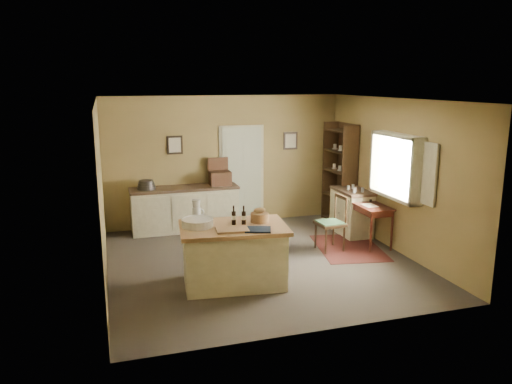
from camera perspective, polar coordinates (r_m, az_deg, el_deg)
ground at (r=8.52m, az=0.56°, el=-7.94°), size 5.00×5.00×0.00m
wall_back at (r=10.52m, az=-3.53°, el=3.60°), size 5.00×0.10×2.70m
wall_front at (r=5.88m, az=7.95°, el=-3.70°), size 5.00×0.10×2.70m
wall_left at (r=7.78m, az=-17.26°, el=-0.13°), size 0.10×5.00×2.70m
wall_right at (r=9.20m, az=15.61°, el=1.87°), size 0.10×5.00×2.70m
ceiling at (r=7.98m, az=0.60°, el=10.52°), size 5.00×5.00×0.00m
door at (r=10.63m, az=-1.63°, el=2.10°), size 0.97×0.06×2.11m
framed_prints at (r=10.49m, az=-2.46°, el=5.64°), size 2.82×0.02×0.38m
window at (r=8.96m, az=15.95°, el=2.87°), size 0.25×1.99×1.12m
work_island at (r=7.47m, az=-2.64°, el=-7.02°), size 1.66×1.18×1.20m
sideboard at (r=10.23m, az=-8.09°, el=-1.72°), size 2.17×0.61×1.18m
rug at (r=9.33m, az=10.55°, el=-6.28°), size 1.36×1.77×0.01m
writing_desk at (r=9.38m, az=13.08°, el=-2.10°), size 0.50×0.82×0.82m
desk_chair at (r=9.03m, az=8.47°, el=-3.61°), size 0.49×0.49×0.98m
right_cabinet at (r=10.07m, az=10.88°, el=-2.20°), size 0.54×0.97×0.99m
shelving_unit at (r=10.71m, az=9.75°, el=2.05°), size 0.36×0.96×2.13m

